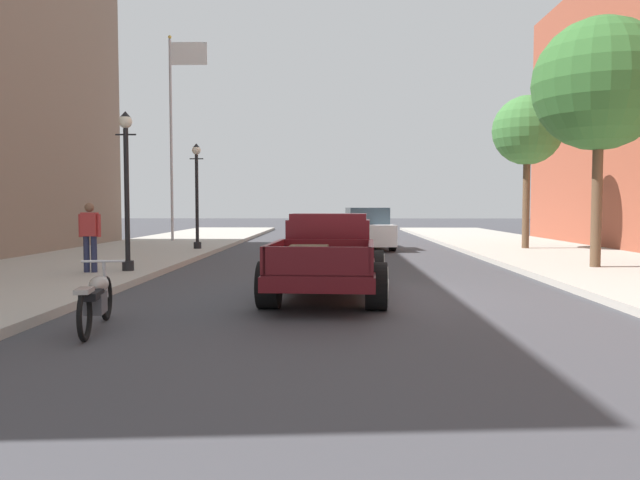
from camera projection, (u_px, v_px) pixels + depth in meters
ground_plane at (345, 295)px, 11.75m from camera, size 140.00×140.00×0.00m
hotrod_truck_maroon at (329, 256)px, 11.71m from camera, size 2.38×5.01×1.58m
motorcycle_parked at (96, 299)px, 8.45m from camera, size 0.66×2.10×0.93m
car_background_white at (366, 230)px, 24.23m from camera, size 2.12×4.42×1.65m
pedestrian_sidewalk_left at (90, 233)px, 14.39m from camera, size 0.53×0.22×1.65m
street_lamp_near at (127, 179)px, 14.68m from camera, size 0.50×0.32×3.85m
street_lamp_far at (197, 188)px, 22.26m from camera, size 0.50×0.32×3.85m
flagpole at (176, 115)px, 27.25m from camera, size 1.74×0.16×9.16m
street_tree_nearest at (600, 85)px, 15.46m from camera, size 3.35×3.35×6.34m
street_tree_second at (527, 131)px, 22.41m from camera, size 2.55×2.55×5.64m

